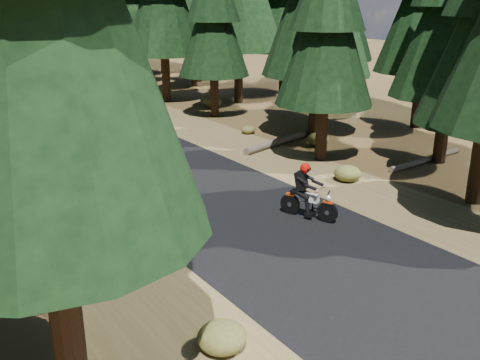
% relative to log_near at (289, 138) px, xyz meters
% --- Properties ---
extents(ground, '(120.00, 120.00, 0.00)m').
position_rel_log_near_xyz_m(ground, '(-6.85, -7.42, -0.16)').
color(ground, '#472E19').
rests_on(ground, ground).
extents(road, '(6.00, 100.00, 0.01)m').
position_rel_log_near_xyz_m(road, '(-6.85, -2.42, -0.15)').
color(road, black).
rests_on(road, ground).
extents(shoulder_l, '(3.20, 100.00, 0.01)m').
position_rel_log_near_xyz_m(shoulder_l, '(-11.45, -2.42, -0.16)').
color(shoulder_l, brown).
rests_on(shoulder_l, ground).
extents(shoulder_r, '(3.20, 100.00, 0.01)m').
position_rel_log_near_xyz_m(shoulder_r, '(-2.25, -2.42, -0.16)').
color(shoulder_r, brown).
rests_on(shoulder_r, ground).
extents(log_near, '(6.04, 1.87, 0.32)m').
position_rel_log_near_xyz_m(log_near, '(0.00, 0.00, 0.00)').
color(log_near, '#4C4233').
rests_on(log_near, ground).
extents(log_far, '(4.49, 0.51, 0.24)m').
position_rel_log_near_xyz_m(log_far, '(2.37, -5.67, -0.04)').
color(log_far, '#4C4233').
rests_on(log_far, ground).
extents(understory_shrubs, '(16.00, 29.28, 0.69)m').
position_rel_log_near_xyz_m(understory_shrubs, '(-4.95, -0.43, 0.12)').
color(understory_shrubs, '#474C1E').
rests_on(understory_shrubs, ground).
extents(rider_lead, '(1.24, 1.96, 1.68)m').
position_rel_log_near_xyz_m(rider_lead, '(-5.36, -7.33, 0.40)').
color(rider_lead, silver).
rests_on(rider_lead, road).
extents(rider_follow, '(0.71, 1.72, 1.49)m').
position_rel_log_near_xyz_m(rider_follow, '(-7.80, -3.02, 0.34)').
color(rider_follow, '#AA0B1B').
rests_on(rider_follow, road).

